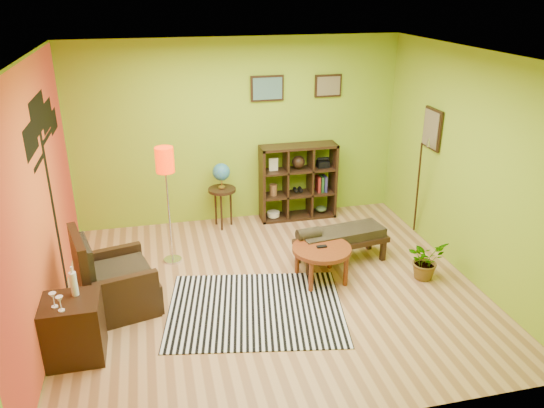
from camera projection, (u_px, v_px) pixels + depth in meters
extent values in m
plane|color=tan|center=(272.00, 289.00, 6.55)|extent=(5.00, 5.00, 0.00)
cube|color=#88AE20|center=(238.00, 132.00, 8.03)|extent=(5.00, 0.04, 2.80)
cube|color=#88AE20|center=(339.00, 284.00, 3.99)|extent=(5.00, 0.04, 2.80)
cube|color=#88AE20|center=(37.00, 202.00, 5.49)|extent=(0.04, 4.50, 2.80)
cube|color=#88AE20|center=(469.00, 167.00, 6.54)|extent=(0.04, 4.50, 2.80)
cube|color=white|center=(272.00, 56.00, 5.47)|extent=(5.00, 4.50, 0.04)
cube|color=#D8561F|center=(39.00, 202.00, 5.49)|extent=(0.01, 4.45, 2.75)
cube|color=black|center=(54.00, 212.00, 6.12)|extent=(0.01, 0.14, 2.10)
cube|color=black|center=(31.00, 139.00, 5.29)|extent=(0.01, 0.65, 0.32)
cube|color=black|center=(38.00, 114.00, 5.73)|extent=(0.01, 0.85, 0.40)
cube|color=black|center=(47.00, 116.00, 6.23)|extent=(0.01, 0.70, 0.32)
cube|color=black|center=(53.00, 121.00, 6.60)|extent=(0.01, 0.50, 0.26)
cube|color=black|center=(267.00, 88.00, 7.85)|extent=(0.50, 0.03, 0.38)
cube|color=slate|center=(268.00, 89.00, 7.83)|extent=(0.44, 0.01, 0.32)
cube|color=black|center=(328.00, 86.00, 8.05)|extent=(0.42, 0.03, 0.34)
cube|color=olive|center=(329.00, 86.00, 8.03)|extent=(0.36, 0.01, 0.28)
cube|color=black|center=(432.00, 129.00, 7.24)|extent=(0.03, 0.44, 0.56)
cube|color=olive|center=(431.00, 129.00, 7.24)|extent=(0.01, 0.38, 0.50)
cylinder|color=black|center=(418.00, 189.00, 7.55)|extent=(0.23, 0.34, 1.46)
cone|color=silver|center=(429.00, 142.00, 7.13)|extent=(0.08, 0.09, 0.16)
cube|color=white|center=(256.00, 309.00, 6.14)|extent=(2.26, 1.90, 0.01)
cylinder|color=maroon|center=(322.00, 249.00, 6.60)|extent=(0.74, 0.74, 0.05)
cylinder|color=maroon|center=(330.00, 254.00, 6.96)|extent=(0.06, 0.06, 0.40)
cylinder|color=maroon|center=(297.00, 259.00, 6.83)|extent=(0.06, 0.06, 0.40)
cylinder|color=maroon|center=(346.00, 271.00, 6.56)|extent=(0.06, 0.06, 0.40)
cylinder|color=maroon|center=(311.00, 277.00, 6.42)|extent=(0.06, 0.06, 0.40)
cube|color=black|center=(322.00, 246.00, 6.59)|extent=(0.13, 0.05, 0.02)
cube|color=black|center=(120.00, 293.00, 6.13)|extent=(0.96, 0.95, 0.36)
cube|color=black|center=(82.00, 277.00, 5.85)|extent=(0.28, 0.78, 1.00)
cube|color=black|center=(127.00, 301.00, 5.78)|extent=(0.73, 0.26, 0.58)
cube|color=black|center=(112.00, 270.00, 6.39)|extent=(0.73, 0.26, 0.58)
cube|color=#D6B96D|center=(120.00, 274.00, 6.05)|extent=(0.77, 0.75, 0.13)
cube|color=#D6B96D|center=(87.00, 261.00, 5.81)|extent=(0.22, 0.58, 0.45)
cube|color=black|center=(74.00, 329.00, 5.25)|extent=(0.55, 0.50, 0.65)
cylinder|color=white|center=(74.00, 284.00, 5.17)|extent=(0.07, 0.07, 0.25)
cylinder|color=white|center=(72.00, 270.00, 5.11)|extent=(0.02, 0.02, 0.07)
cylinder|color=white|center=(55.00, 307.00, 5.02)|extent=(0.06, 0.06, 0.01)
cylinder|color=white|center=(54.00, 302.00, 5.00)|extent=(0.01, 0.01, 0.09)
cone|color=white|center=(53.00, 296.00, 4.98)|extent=(0.07, 0.07, 0.06)
cylinder|color=white|center=(61.00, 310.00, 4.96)|extent=(0.06, 0.06, 0.01)
cylinder|color=white|center=(61.00, 306.00, 4.95)|extent=(0.01, 0.01, 0.09)
cone|color=white|center=(59.00, 299.00, 4.92)|extent=(0.07, 0.07, 0.06)
cylinder|color=silver|center=(173.00, 260.00, 7.21)|extent=(0.24, 0.24, 0.03)
cylinder|color=silver|center=(169.00, 211.00, 6.93)|extent=(0.02, 0.02, 1.49)
cylinder|color=#FA2600|center=(165.00, 160.00, 6.66)|extent=(0.23, 0.23, 0.32)
cylinder|color=black|center=(222.00, 190.00, 8.00)|extent=(0.42, 0.42, 0.04)
cylinder|color=black|center=(231.00, 207.00, 8.18)|extent=(0.03, 0.03, 0.59)
cylinder|color=black|center=(216.00, 207.00, 8.19)|extent=(0.03, 0.03, 0.59)
cylinder|color=black|center=(221.00, 212.00, 7.99)|extent=(0.03, 0.03, 0.59)
cylinder|color=gold|center=(222.00, 187.00, 7.98)|extent=(0.10, 0.10, 0.02)
cylinder|color=gold|center=(222.00, 183.00, 7.96)|extent=(0.02, 0.02, 0.10)
sphere|color=#1840B8|center=(221.00, 172.00, 7.89)|extent=(0.26, 0.26, 0.26)
cube|color=black|center=(262.00, 185.00, 8.21)|extent=(0.04, 0.35, 1.20)
cube|color=black|center=(333.00, 179.00, 8.46)|extent=(0.04, 0.35, 1.20)
cube|color=black|center=(297.00, 216.00, 8.56)|extent=(1.20, 0.35, 0.04)
cube|color=black|center=(299.00, 146.00, 8.11)|extent=(1.20, 0.35, 0.04)
cube|color=black|center=(286.00, 183.00, 8.29)|extent=(0.03, 0.33, 1.12)
cube|color=black|center=(310.00, 181.00, 8.38)|extent=(0.03, 0.33, 1.12)
cube|color=black|center=(298.00, 194.00, 8.41)|extent=(1.12, 0.33, 0.03)
cube|color=black|center=(298.00, 170.00, 8.26)|extent=(1.12, 0.33, 0.03)
cylinder|color=beige|center=(273.00, 214.00, 8.45)|extent=(0.20, 0.20, 0.07)
sphere|color=black|center=(298.00, 162.00, 8.21)|extent=(0.20, 0.20, 0.20)
cube|color=black|center=(323.00, 164.00, 8.31)|extent=(0.18, 0.15, 0.10)
cylinder|color=black|center=(295.00, 190.00, 8.37)|extent=(0.06, 0.12, 0.06)
cylinder|color=black|center=(300.00, 189.00, 8.39)|extent=(0.06, 0.12, 0.06)
ellipsoid|color=#384C26|center=(321.00, 209.00, 8.61)|extent=(0.18, 0.18, 0.09)
cylinder|color=brown|center=(273.00, 190.00, 8.29)|extent=(0.12, 0.12, 0.18)
cube|color=beige|center=(273.00, 164.00, 8.13)|extent=(0.14, 0.03, 0.20)
cube|color=maroon|center=(318.00, 184.00, 8.43)|extent=(0.04, 0.18, 0.26)
cube|color=#1E4C1E|center=(321.00, 184.00, 8.44)|extent=(0.04, 0.18, 0.26)
cube|color=navy|center=(324.00, 183.00, 8.45)|extent=(0.04, 0.18, 0.26)
cube|color=black|center=(341.00, 241.00, 7.08)|extent=(1.30, 0.62, 0.07)
cube|color=#D6B96D|center=(342.00, 234.00, 7.04)|extent=(1.20, 0.56, 0.12)
cylinder|color=#D6B96D|center=(308.00, 234.00, 6.84)|extent=(0.33, 0.20, 0.16)
cube|color=black|center=(369.00, 240.00, 7.48)|extent=(0.07, 0.07, 0.28)
cube|color=black|center=(298.00, 254.00, 7.11)|extent=(0.07, 0.07, 0.28)
cube|color=black|center=(383.00, 251.00, 7.18)|extent=(0.07, 0.07, 0.28)
cube|color=black|center=(309.00, 266.00, 6.80)|extent=(0.07, 0.07, 0.28)
imported|color=#26661E|center=(425.00, 264.00, 6.73)|extent=(0.60, 0.63, 0.40)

